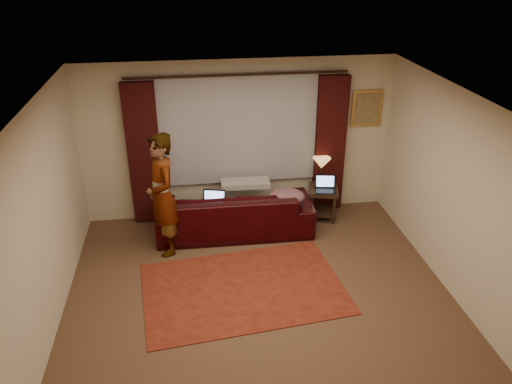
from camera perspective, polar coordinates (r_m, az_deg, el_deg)
floor at (r=6.57m, az=0.65°, el=-12.62°), size 5.00×5.00×0.01m
ceiling at (r=5.33m, az=0.80°, el=9.67°), size 5.00×5.00×0.02m
wall_back at (r=8.09m, az=-2.03°, el=5.94°), size 5.00×0.02×2.60m
wall_front at (r=3.89m, az=6.80°, el=-20.67°), size 5.00×0.02×2.60m
wall_left at (r=6.03m, az=-23.55°, el=-4.08°), size 0.02×5.00×2.60m
wall_right at (r=6.66m, az=22.50°, el=-0.93°), size 0.02×5.00×2.60m
sheer_curtain at (r=7.97m, az=-2.01°, el=7.13°), size 2.50×0.05×1.80m
drape_left at (r=8.02m, az=-12.66°, el=4.18°), size 0.50×0.14×2.30m
drape_right at (r=8.32m, az=8.44°, el=5.36°), size 0.50×0.14×2.30m
curtain_rod at (r=7.67m, az=-2.07°, el=13.22°), size 0.04×0.04×3.40m
picture_frame at (r=8.39m, az=12.53°, el=9.33°), size 0.50×0.04×0.60m
sofa at (r=7.83m, az=-2.49°, el=-1.33°), size 2.45×1.09×0.98m
throw_blanket at (r=7.85m, az=-1.26°, el=2.74°), size 0.78×0.34×0.09m
clothing_pile at (r=7.76m, az=3.52°, el=-0.62°), size 0.68×0.60×0.24m
laptop_sofa at (r=7.64m, az=-4.98°, el=-1.09°), size 0.43×0.46×0.25m
area_rug at (r=6.81m, az=-1.48°, el=-10.92°), size 2.80×2.02×0.01m
end_table at (r=8.36m, az=7.62°, el=-1.29°), size 0.58×0.58×0.55m
tiffany_lamp at (r=8.27m, az=7.45°, el=2.36°), size 0.35×0.35×0.47m
laptop_table at (r=8.10m, az=7.96°, el=0.85°), size 0.38×0.40×0.23m
person at (r=7.24m, az=-10.68°, el=-0.37°), size 0.69×0.69×1.85m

